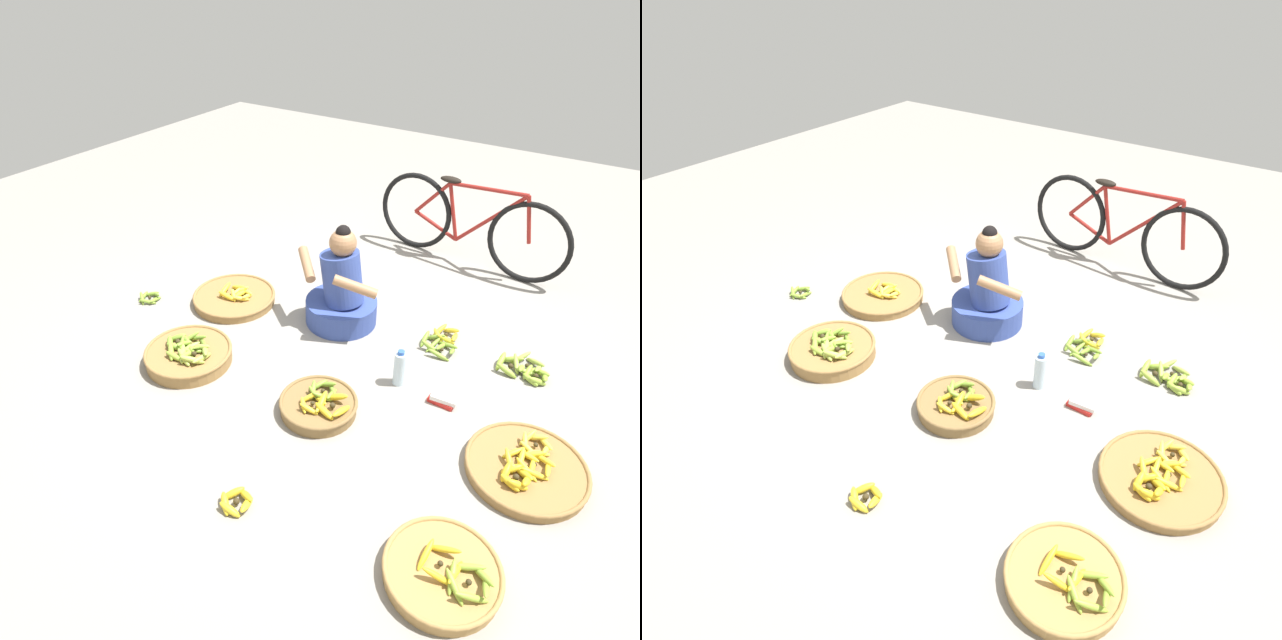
{
  "view_description": "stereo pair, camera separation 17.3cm",
  "coord_description": "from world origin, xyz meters",
  "views": [
    {
      "loc": [
        1.55,
        -2.6,
        2.34
      ],
      "look_at": [
        0.0,
        -0.2,
        0.35
      ],
      "focal_mm": 31.0,
      "sensor_mm": 36.0,
      "label": 1
    },
    {
      "loc": [
        1.69,
        -2.5,
        2.34
      ],
      "look_at": [
        0.0,
        -0.2,
        0.35
      ],
      "focal_mm": 31.0,
      "sensor_mm": 36.0,
      "label": 2
    }
  ],
  "objects": [
    {
      "name": "vendor_woman_front",
      "position": [
        -0.14,
        0.3,
        0.24
      ],
      "size": [
        0.73,
        0.52,
        0.77
      ],
      "color": "#334793",
      "rests_on": "ground"
    },
    {
      "name": "water_bottle",
      "position": [
        0.53,
        -0.1,
        0.12
      ],
      "size": [
        0.08,
        0.08,
        0.26
      ],
      "color": "silver",
      "rests_on": "ground"
    },
    {
      "name": "packet_carton_stack",
      "position": [
        0.84,
        -0.13,
        0.03
      ],
      "size": [
        0.18,
        0.06,
        0.06
      ],
      "color": "red",
      "rests_on": "ground"
    },
    {
      "name": "banana_basket_front_left",
      "position": [
        0.24,
        -0.58,
        0.05
      ],
      "size": [
        0.47,
        0.47,
        0.16
      ],
      "color": "brown",
      "rests_on": "ground"
    },
    {
      "name": "loose_bananas_near_vendor",
      "position": [
        0.6,
        0.43,
        0.03
      ],
      "size": [
        0.26,
        0.36,
        0.09
      ],
      "color": "olive",
      "rests_on": "ground"
    },
    {
      "name": "loose_bananas_back_right",
      "position": [
        -1.54,
        -0.27,
        0.02
      ],
      "size": [
        0.19,
        0.19,
        0.08
      ],
      "color": "olive",
      "rests_on": "ground"
    },
    {
      "name": "banana_basket_front_right",
      "position": [
        1.41,
        -0.38,
        0.04
      ],
      "size": [
        0.64,
        0.64,
        0.13
      ],
      "color": "olive",
      "rests_on": "ground"
    },
    {
      "name": "banana_basket_mid_right",
      "position": [
        -0.97,
        0.07,
        0.04
      ],
      "size": [
        0.64,
        0.64,
        0.13
      ],
      "color": "olive",
      "rests_on": "ground"
    },
    {
      "name": "banana_basket_back_center",
      "position": [
        1.27,
        -1.17,
        0.05
      ],
      "size": [
        0.53,
        0.53,
        0.15
      ],
      "color": "#A87F47",
      "rests_on": "ground"
    },
    {
      "name": "ground_plane",
      "position": [
        0.0,
        0.0,
        0.0
      ],
      "size": [
        10.0,
        10.0,
        0.0
      ],
      "primitive_type": "plane",
      "color": "gray"
    },
    {
      "name": "loose_bananas_near_bicycle",
      "position": [
        1.17,
        0.44,
        0.03
      ],
      "size": [
        0.35,
        0.29,
        0.1
      ],
      "color": "#8CAD38",
      "rests_on": "ground"
    },
    {
      "name": "bicycle_leaning",
      "position": [
        0.29,
        1.64,
        0.36
      ],
      "size": [
        1.7,
        0.19,
        0.73
      ],
      "color": "black",
      "rests_on": "ground"
    },
    {
      "name": "loose_bananas_back_left",
      "position": [
        0.26,
        -1.37,
        0.03
      ],
      "size": [
        0.19,
        0.19,
        0.08
      ],
      "color": "gold",
      "rests_on": "ground"
    },
    {
      "name": "banana_basket_mid_left",
      "position": [
        -0.74,
        -0.66,
        0.06
      ],
      "size": [
        0.58,
        0.58,
        0.17
      ],
      "color": "olive",
      "rests_on": "ground"
    }
  ]
}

